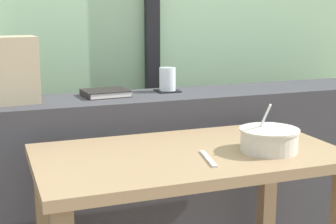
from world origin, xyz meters
name	(u,v)px	position (x,y,z in m)	size (l,w,h in m)	color
dark_console_ledge	(135,185)	(0.00, 0.55, 0.40)	(2.80, 0.33, 0.80)	#38383D
breakfast_table	(188,187)	(0.04, 0.03, 0.56)	(1.02, 0.57, 0.69)	#826849
coaster_square	(167,91)	(0.17, 0.61, 0.80)	(0.10, 0.10, 0.01)	black
juice_glass	(167,80)	(0.17, 0.61, 0.85)	(0.07, 0.07, 0.10)	white
closed_book	(105,93)	(-0.12, 0.59, 0.81)	(0.20, 0.17, 0.03)	black
soup_bowl	(269,140)	(0.29, -0.06, 0.73)	(0.20, 0.20, 0.17)	beige
fork_utensil	(208,159)	(0.06, -0.07, 0.70)	(0.02, 0.17, 0.01)	silver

